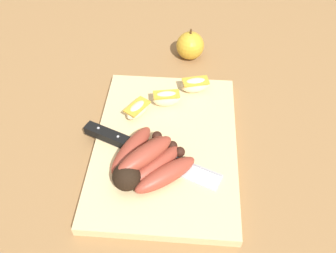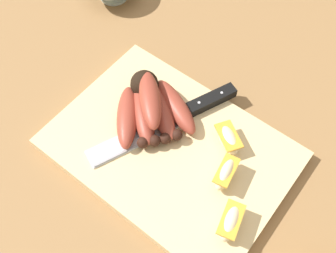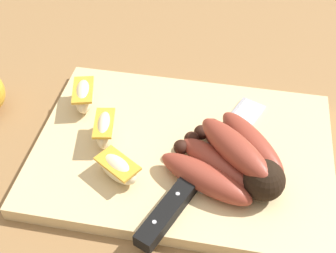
{
  "view_description": "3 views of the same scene",
  "coord_description": "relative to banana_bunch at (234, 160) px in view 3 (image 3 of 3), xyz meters",
  "views": [
    {
      "loc": [
        0.47,
        0.05,
        0.57
      ],
      "look_at": [
        -0.01,
        0.01,
        0.05
      ],
      "focal_mm": 39.58,
      "sensor_mm": 36.0,
      "label": 1
    },
    {
      "loc": [
        -0.18,
        0.26,
        0.61
      ],
      "look_at": [
        0.03,
        -0.02,
        0.03
      ],
      "focal_mm": 43.27,
      "sensor_mm": 36.0,
      "label": 2
    },
    {
      "loc": [
        0.06,
        -0.39,
        0.46
      ],
      "look_at": [
        -0.01,
        0.02,
        0.04
      ],
      "focal_mm": 48.01,
      "sensor_mm": 36.0,
      "label": 3
    }
  ],
  "objects": [
    {
      "name": "apple_wedge_middle",
      "position": [
        -0.17,
        0.03,
        -0.0
      ],
      "size": [
        0.03,
        0.06,
        0.04
      ],
      "color": "beige",
      "rests_on": "cutting_board"
    },
    {
      "name": "cutting_board",
      "position": [
        -0.07,
        0.03,
        -0.03
      ],
      "size": [
        0.39,
        0.27,
        0.02
      ],
      "primitive_type": "cube",
      "color": "#DBBC84",
      "rests_on": "ground_plane"
    },
    {
      "name": "ground_plane",
      "position": [
        -0.08,
        0.02,
        -0.04
      ],
      "size": [
        6.0,
        6.0,
        0.0
      ],
      "primitive_type": "plane",
      "color": "olive"
    },
    {
      "name": "apple_wedge_near",
      "position": [
        -0.14,
        -0.03,
        -0.01
      ],
      "size": [
        0.06,
        0.05,
        0.03
      ],
      "color": "beige",
      "rests_on": "cutting_board"
    },
    {
      "name": "chefs_knife",
      "position": [
        -0.05,
        -0.04,
        -0.02
      ],
      "size": [
        0.13,
        0.27,
        0.02
      ],
      "color": "silver",
      "rests_on": "cutting_board"
    },
    {
      "name": "apple_wedge_far",
      "position": [
        -0.22,
        0.08,
        -0.0
      ],
      "size": [
        0.04,
        0.07,
        0.04
      ],
      "color": "beige",
      "rests_on": "cutting_board"
    },
    {
      "name": "banana_bunch",
      "position": [
        0.0,
        0.0,
        0.0
      ],
      "size": [
        0.17,
        0.17,
        0.06
      ],
      "color": "black",
      "rests_on": "cutting_board"
    }
  ]
}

